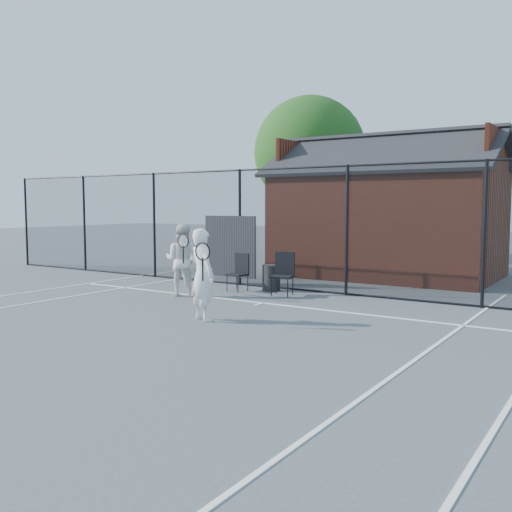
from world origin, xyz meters
The scene contains 10 objects.
ground centered at (0.00, 0.00, 0.00)m, with size 80.00×80.00×0.00m, color #4C5157.
court_lines centered at (0.00, -1.32, 0.01)m, with size 11.02×18.00×0.01m.
fence centered at (-0.30, 5.00, 1.45)m, with size 22.04×3.00×3.00m.
clubhouse centered at (0.50, 9.00, 1.61)m, with size 6.50×4.36×4.19m.
tree_left centered at (-4.50, 13.50, 4.19)m, with size 4.48×4.48×6.44m.
player_front centered at (0.04, 0.90, 0.84)m, with size 0.80×0.64×1.67m.
player_back centered at (-2.14, 2.87, 0.82)m, with size 0.96×0.82×1.64m.
chair_left centered at (-1.45, 4.10, 0.44)m, with size 0.43×0.44×0.89m, color black.
chair_right centered at (-0.19, 4.10, 0.49)m, with size 0.47×0.49×0.98m, color black.
waste_bin centered at (-0.79, 4.60, 0.32)m, with size 0.44×0.44×0.63m, color black.
Camera 1 is at (6.45, -7.08, 2.09)m, focal length 40.00 mm.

